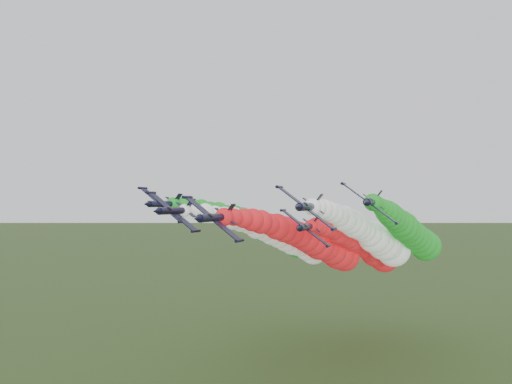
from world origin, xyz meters
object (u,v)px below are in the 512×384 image
at_px(jet_lead, 319,244).
at_px(jet_inner_left, 286,238).
at_px(jet_inner_right, 376,238).
at_px(jet_outer_right, 411,233).
at_px(jet_trail, 367,247).
at_px(jet_outer_left, 271,232).

bearing_deg(jet_lead, jet_inner_left, 147.81).
bearing_deg(jet_inner_right, jet_inner_left, -177.71).
xyz_separation_m(jet_inner_right, jet_outer_right, (8.15, 6.65, 1.08)).
height_order(jet_inner_left, jet_outer_right, jet_outer_right).
bearing_deg(jet_trail, jet_outer_left, -168.24).
distance_m(jet_inner_left, jet_outer_right, 31.90).
bearing_deg(jet_outer_left, jet_inner_left, -53.56).
height_order(jet_lead, jet_inner_left, jet_inner_left).
xyz_separation_m(jet_lead, jet_outer_left, (-16.86, 15.61, 1.83)).
distance_m(jet_inner_left, jet_trail, 24.24).
bearing_deg(jet_inner_left, jet_outer_left, 126.44).
bearing_deg(jet_outer_right, jet_inner_left, -166.28).
bearing_deg(jet_lead, jet_outer_left, 137.19).
height_order(jet_inner_right, jet_outer_right, jet_outer_right).
height_order(jet_outer_left, jet_outer_right, jet_outer_right).
bearing_deg(jet_inner_left, jet_outer_right, 13.72).
bearing_deg(jet_inner_left, jet_inner_right, 2.29).
distance_m(jet_outer_left, jet_trail, 26.76).
height_order(jet_outer_left, jet_trail, jet_outer_left).
distance_m(jet_lead, jet_inner_right, 14.78).
bearing_deg(jet_outer_right, jet_inner_right, -140.80).
relative_size(jet_inner_right, jet_trail, 1.00).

